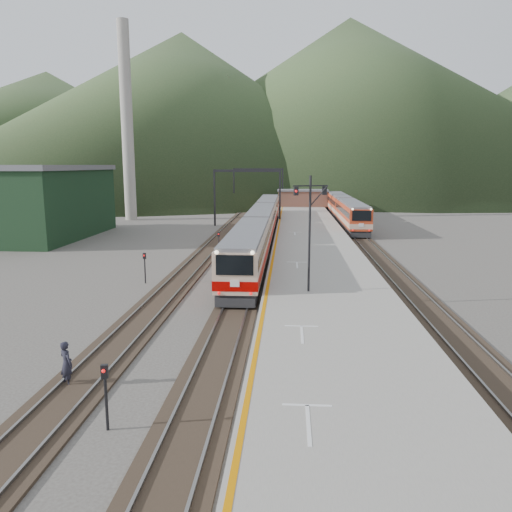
# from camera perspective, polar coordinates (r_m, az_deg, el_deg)

# --- Properties ---
(ground) EXTENTS (400.00, 400.00, 0.00)m
(ground) POSITION_cam_1_polar(r_m,az_deg,el_deg) (18.20, -6.96, -17.87)
(ground) COLOR #47423D
(ground) RESTS_ON ground
(track_main) EXTENTS (2.60, 200.00, 0.23)m
(track_main) POSITION_cam_1_polar(r_m,az_deg,el_deg) (56.47, 0.59, 1.68)
(track_main) COLOR black
(track_main) RESTS_ON ground
(track_far) EXTENTS (2.60, 200.00, 0.23)m
(track_far) POSITION_cam_1_polar(r_m,az_deg,el_deg) (56.97, -4.44, 1.73)
(track_far) COLOR black
(track_far) RESTS_ON ground
(track_second) EXTENTS (2.60, 200.00, 0.23)m
(track_second) POSITION_cam_1_polar(r_m,az_deg,el_deg) (56.99, 12.21, 1.53)
(track_second) COLOR black
(track_second) RESTS_ON ground
(platform) EXTENTS (8.00, 100.00, 1.00)m
(platform) POSITION_cam_1_polar(r_m,az_deg,el_deg) (54.39, 6.37, 1.74)
(platform) COLOR gray
(platform) RESTS_ON ground
(gantry_near) EXTENTS (9.55, 0.25, 8.00)m
(gantry_near) POSITION_cam_1_polar(r_m,az_deg,el_deg) (71.05, -1.03, 7.93)
(gantry_near) COLOR black
(gantry_near) RESTS_ON ground
(gantry_far) EXTENTS (9.55, 0.25, 8.00)m
(gantry_far) POSITION_cam_1_polar(r_m,az_deg,el_deg) (95.97, 0.25, 8.56)
(gantry_far) COLOR black
(gantry_far) RESTS_ON ground
(warehouse) EXTENTS (14.50, 20.50, 8.60)m
(warehouse) POSITION_cam_1_polar(r_m,az_deg,el_deg) (65.74, -24.59, 5.70)
(warehouse) COLOR black
(warehouse) RESTS_ON ground
(smokestack) EXTENTS (1.80, 1.80, 30.00)m
(smokestack) POSITION_cam_1_polar(r_m,az_deg,el_deg) (81.95, -14.53, 14.53)
(smokestack) COLOR #9E998E
(smokestack) RESTS_ON ground
(station_shed) EXTENTS (9.40, 4.40, 3.10)m
(station_shed) POSITION_cam_1_polar(r_m,az_deg,el_deg) (93.96, 5.36, 6.64)
(station_shed) COLOR brown
(station_shed) RESTS_ON platform
(hill_a) EXTENTS (180.00, 180.00, 60.00)m
(hill_a) POSITION_cam_1_polar(r_m,az_deg,el_deg) (211.30, -8.29, 16.07)
(hill_a) COLOR #2E4624
(hill_a) RESTS_ON ground
(hill_b) EXTENTS (220.00, 220.00, 75.00)m
(hill_b) POSITION_cam_1_polar(r_m,az_deg,el_deg) (248.88, 10.46, 16.86)
(hill_b) COLOR #2E4624
(hill_b) RESTS_ON ground
(hill_d) EXTENTS (200.00, 200.00, 55.00)m
(hill_d) POSITION_cam_1_polar(r_m,az_deg,el_deg) (284.47, -22.47, 13.41)
(hill_d) COLOR #2E4624
(hill_d) RESTS_ON ground
(main_train) EXTENTS (2.70, 55.44, 3.29)m
(main_train) POSITION_cam_1_polar(r_m,az_deg,el_deg) (56.61, 0.61, 3.55)
(main_train) COLOR tan
(main_train) RESTS_ON track_main
(second_train) EXTENTS (2.67, 36.39, 3.26)m
(second_train) POSITION_cam_1_polar(r_m,az_deg,el_deg) (77.09, 10.08, 5.19)
(second_train) COLOR #BE3A1B
(second_train) RESTS_ON track_second
(signal_mast) EXTENTS (2.09, 0.87, 6.99)m
(signal_mast) POSITION_cam_1_polar(r_m,az_deg,el_deg) (29.94, 6.16, 3.92)
(signal_mast) COLOR black
(signal_mast) RESTS_ON platform
(short_signal_a) EXTENTS (0.24, 0.20, 2.27)m
(short_signal_a) POSITION_cam_1_polar(r_m,az_deg,el_deg) (17.40, -16.82, -14.27)
(short_signal_a) COLOR black
(short_signal_a) RESTS_ON ground
(short_signal_b) EXTENTS (0.22, 0.16, 2.27)m
(short_signal_b) POSITION_cam_1_polar(r_m,az_deg,el_deg) (47.87, -4.28, 1.77)
(short_signal_b) COLOR black
(short_signal_b) RESTS_ON ground
(short_signal_c) EXTENTS (0.23, 0.18, 2.27)m
(short_signal_c) POSITION_cam_1_polar(r_m,az_deg,el_deg) (37.41, -12.60, -0.87)
(short_signal_c) COLOR black
(short_signal_c) RESTS_ON ground
(worker) EXTENTS (0.80, 0.75, 1.83)m
(worker) POSITION_cam_1_polar(r_m,az_deg,el_deg) (21.34, -20.85, -11.42)
(worker) COLOR black
(worker) RESTS_ON ground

